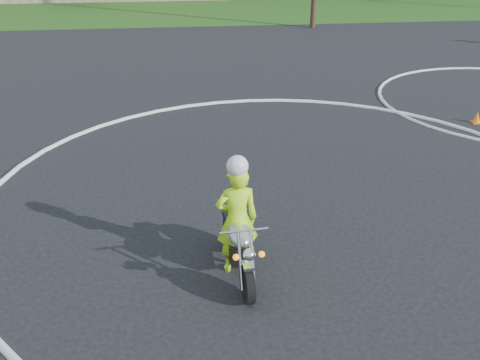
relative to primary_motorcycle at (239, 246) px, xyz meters
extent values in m
plane|color=black|center=(1.37, -0.33, -0.51)|extent=(120.00, 120.00, 0.00)
cube|color=#1E4714|center=(1.37, 26.67, -0.50)|extent=(120.00, 10.00, 0.02)
torus|color=silver|center=(1.37, 2.67, -0.50)|extent=(12.12, 12.12, 0.12)
cylinder|color=black|center=(0.05, -0.66, -0.21)|extent=(0.16, 0.60, 0.60)
cylinder|color=black|center=(-0.06, 0.73, -0.21)|extent=(0.16, 0.60, 0.60)
cube|color=black|center=(-0.01, 0.09, -0.11)|extent=(0.32, 0.57, 0.30)
ellipsoid|color=silver|center=(0.00, -0.11, 0.27)|extent=(0.40, 0.66, 0.28)
cube|color=black|center=(-0.03, 0.39, 0.23)|extent=(0.30, 0.61, 0.10)
cylinder|color=silver|center=(-0.05, -0.58, 0.14)|extent=(0.07, 0.36, 0.80)
cylinder|color=white|center=(0.13, -0.57, 0.14)|extent=(0.07, 0.36, 0.80)
cube|color=silver|center=(0.05, -0.68, 0.11)|extent=(0.16, 0.23, 0.05)
cylinder|color=silver|center=(0.03, -0.41, 0.51)|extent=(0.70, 0.09, 0.04)
sphere|color=white|center=(0.05, -0.75, 0.34)|extent=(0.18, 0.18, 0.18)
sphere|color=orange|center=(-0.13, -0.75, 0.31)|extent=(0.09, 0.09, 0.09)
sphere|color=orange|center=(0.23, -0.72, 0.31)|extent=(0.09, 0.09, 0.09)
cylinder|color=silver|center=(0.12, 0.50, -0.21)|extent=(0.14, 0.80, 0.08)
imported|color=#BAFB1A|center=(-0.01, 0.14, 0.37)|extent=(0.67, 0.47, 1.76)
sphere|color=silver|center=(0.00, 0.09, 1.27)|extent=(0.32, 0.32, 0.32)
cone|color=orange|center=(7.21, 6.03, -0.36)|extent=(0.22, 0.22, 0.30)
cube|color=orange|center=(7.21, 6.03, -0.49)|extent=(0.24, 0.24, 0.03)
camera|label=1|loc=(-0.82, -6.74, 4.39)|focal=40.00mm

